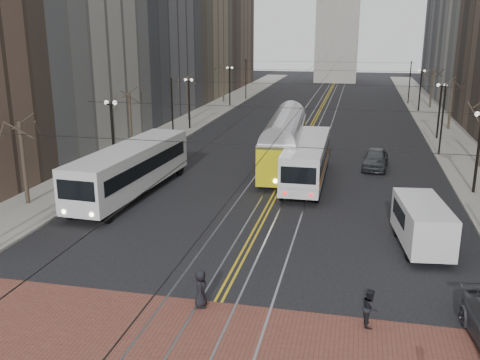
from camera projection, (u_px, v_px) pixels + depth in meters
The scene contains 16 objects.
ground at pixel (224, 292), 23.84m from camera, with size 260.00×260.00×0.00m, color black.
sidewalk_left at pixel (197, 119), 69.21m from camera, with size 5.00×140.00×0.15m, color gray.
sidewalk_right at pixel (440, 128), 62.96m from camera, with size 5.00×140.00×0.15m, color gray.
crosswalk_band at pixel (198, 341), 20.08m from camera, with size 25.00×6.00×0.01m, color brown.
streetcar_rails at pixel (313, 124), 66.11m from camera, with size 4.80×130.00×0.02m, color gray.
centre_lines at pixel (313, 124), 66.11m from camera, with size 0.42×130.00×0.01m, color gold.
lamp_posts at pixel (299, 123), 50.08m from camera, with size 27.60×57.20×5.60m.
street_trees at pixel (306, 113), 56.19m from camera, with size 31.68×53.28×5.60m.
trolley_wires at pixel (305, 104), 55.53m from camera, with size 25.96×120.00×6.60m.
transit_bus at pixel (131, 171), 37.38m from camera, with size 2.87×13.79×3.45m, color silver.
streetcar at pixel (284, 146), 44.92m from camera, with size 2.84×15.30×3.61m, color yellow.
rear_bus at pixel (307, 161), 40.53m from camera, with size 2.69×12.39×3.23m, color silver.
cargo_van at pixel (422, 226), 28.19m from camera, with size 2.20×5.71×2.52m, color silver.
sedan_grey at pixel (376, 159), 44.72m from camera, with size 1.98×4.91×1.67m, color #393C40.
pedestrian_a at pixel (201, 288), 22.33m from camera, with size 0.81×0.53×1.65m, color black.
pedestrian_c at pixel (370, 308), 20.91m from camera, with size 0.75×0.58×1.54m, color black.
Camera 1 is at (5.38, -20.91, 11.29)m, focal length 40.00 mm.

